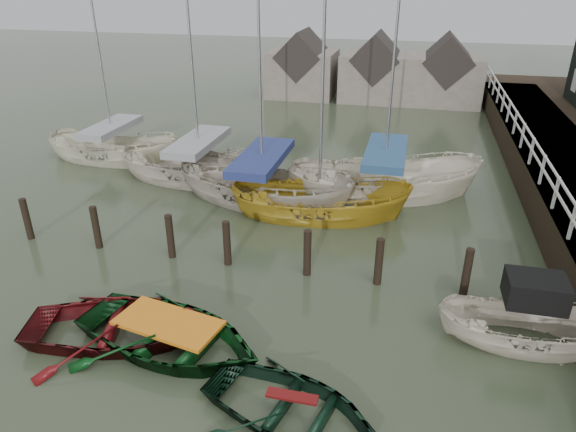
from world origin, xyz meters
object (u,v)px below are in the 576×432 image
(sailboat_b, at_px, (263,199))
(sailboat_c, at_px, (319,214))
(sailboat_d, at_px, (383,192))
(rowboat_dkgreen, at_px, (292,418))
(sailboat_a, at_px, (201,178))
(rowboat_red, at_px, (125,337))
(motorboat, at_px, (526,339))
(sailboat_e, at_px, (115,158))
(rowboat_green, at_px, (171,347))

(sailboat_b, xyz_separation_m, sailboat_c, (2.30, -0.69, -0.04))
(sailboat_c, distance_m, sailboat_d, 3.21)
(rowboat_dkgreen, bearing_deg, sailboat_d, 9.98)
(sailboat_c, bearing_deg, sailboat_d, -46.03)
(rowboat_dkgreen, distance_m, sailboat_b, 10.56)
(sailboat_a, bearing_deg, sailboat_b, -110.16)
(sailboat_b, bearing_deg, sailboat_a, 82.92)
(rowboat_red, distance_m, rowboat_dkgreen, 4.67)
(rowboat_red, relative_size, sailboat_c, 0.39)
(rowboat_red, height_order, sailboat_d, sailboat_d)
(motorboat, bearing_deg, sailboat_a, 54.69)
(rowboat_dkgreen, distance_m, sailboat_c, 9.34)
(motorboat, height_order, sailboat_a, sailboat_a)
(sailboat_e, bearing_deg, rowboat_dkgreen, -135.71)
(sailboat_b, bearing_deg, sailboat_e, 87.82)
(motorboat, xyz_separation_m, sailboat_d, (-3.95, 8.23, -0.04))
(sailboat_a, bearing_deg, sailboat_e, 78.04)
(sailboat_e, bearing_deg, sailboat_d, -92.92)
(sailboat_c, xyz_separation_m, sailboat_e, (-10.30, 3.63, 0.05))
(rowboat_green, bearing_deg, motorboat, -64.11)
(rowboat_red, relative_size, motorboat, 1.09)
(rowboat_dkgreen, relative_size, sailboat_c, 0.32)
(rowboat_red, xyz_separation_m, sailboat_d, (5.30, 10.28, 0.06))
(sailboat_d, xyz_separation_m, sailboat_e, (-12.37, 1.18, 0.00))
(motorboat, height_order, sailboat_b, sailboat_b)
(rowboat_red, relative_size, sailboat_d, 0.38)
(sailboat_c, relative_size, sailboat_d, 0.97)
(sailboat_a, distance_m, sailboat_e, 5.09)
(sailboat_a, height_order, sailboat_e, sailboat_a)
(rowboat_dkgreen, distance_m, motorboat, 5.93)
(motorboat, bearing_deg, rowboat_green, 104.36)
(rowboat_green, bearing_deg, sailboat_b, 13.09)
(rowboat_green, distance_m, sailboat_e, 14.23)
(sailboat_b, xyz_separation_m, sailboat_d, (4.37, 1.76, 0.00))
(rowboat_dkgreen, height_order, motorboat, motorboat)
(rowboat_green, bearing_deg, sailboat_e, 46.70)
(rowboat_green, distance_m, sailboat_a, 10.64)
(sailboat_d, bearing_deg, rowboat_red, 140.66)
(rowboat_green, xyz_separation_m, sailboat_b, (-0.32, 8.61, 0.06))
(sailboat_b, height_order, sailboat_c, sailboat_b)
(sailboat_b, relative_size, sailboat_c, 1.02)
(sailboat_a, bearing_deg, rowboat_dkgreen, -144.88)
(rowboat_red, bearing_deg, rowboat_dkgreen, -123.17)
(sailboat_a, relative_size, sailboat_b, 1.02)
(sailboat_e, bearing_deg, sailboat_c, -106.89)
(sailboat_a, relative_size, sailboat_e, 1.10)
(motorboat, distance_m, sailboat_e, 18.83)
(sailboat_a, height_order, sailboat_c, sailboat_a)
(rowboat_green, distance_m, sailboat_c, 8.16)
(rowboat_red, distance_m, sailboat_e, 13.46)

